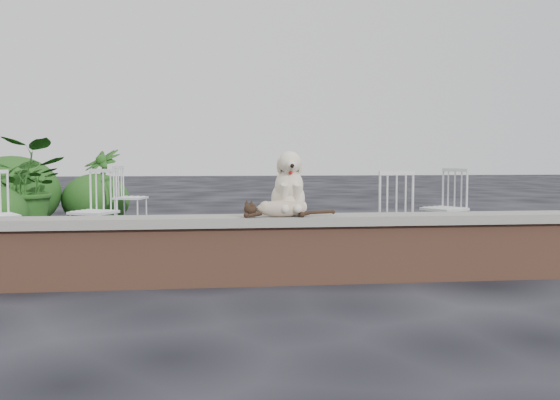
{
  "coord_description": "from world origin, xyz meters",
  "views": [
    {
      "loc": [
        -0.22,
        -5.25,
        1.08
      ],
      "look_at": [
        0.45,
        0.2,
        0.7
      ],
      "focal_mm": 39.93,
      "sensor_mm": 36.0,
      "label": 1
    }
  ],
  "objects": [
    {
      "name": "potted_plant_a",
      "position": [
        -2.67,
        3.77,
        0.67
      ],
      "size": [
        1.33,
        1.19,
        1.34
      ],
      "primitive_type": "imported",
      "rotation": [
        0.0,
        0.0,
        -0.13
      ],
      "color": "#204C15",
      "rests_on": "ground"
    },
    {
      "name": "chair_b",
      "position": [
        -1.46,
        2.0,
        0.47
      ],
      "size": [
        0.75,
        0.75,
        0.94
      ],
      "primitive_type": null,
      "rotation": [
        0.0,
        0.0,
        -0.47
      ],
      "color": "white",
      "rests_on": "ground"
    },
    {
      "name": "shrubbery",
      "position": [
        -2.86,
        4.65,
        0.46
      ],
      "size": [
        2.5,
        2.81,
        1.16
      ],
      "color": "#204C15",
      "rests_on": "ground"
    },
    {
      "name": "capstone",
      "position": [
        0.0,
        0.0,
        0.54
      ],
      "size": [
        6.2,
        0.4,
        0.08
      ],
      "primitive_type": "cube",
      "color": "slate",
      "rests_on": "brick_wall"
    },
    {
      "name": "dog",
      "position": [
        0.5,
        0.04,
        0.86
      ],
      "size": [
        0.37,
        0.48,
        0.56
      ],
      "primitive_type": null,
      "rotation": [
        0.0,
        0.0,
        -0.01
      ],
      "color": "beige",
      "rests_on": "capstone"
    },
    {
      "name": "chair_c",
      "position": [
        1.65,
        0.9,
        0.47
      ],
      "size": [
        0.64,
        0.64,
        0.94
      ],
      "primitive_type": null,
      "rotation": [
        0.0,
        0.0,
        3.3
      ],
      "color": "white",
      "rests_on": "ground"
    },
    {
      "name": "chair_e",
      "position": [
        -1.33,
        4.47,
        0.47
      ],
      "size": [
        0.69,
        0.69,
        0.94
      ],
      "primitive_type": null,
      "rotation": [
        0.0,
        0.0,
        1.29
      ],
      "color": "white",
      "rests_on": "ground"
    },
    {
      "name": "brick_wall",
      "position": [
        0.0,
        0.0,
        0.25
      ],
      "size": [
        6.0,
        0.3,
        0.5
      ],
      "primitive_type": "cube",
      "color": "brown",
      "rests_on": "ground"
    },
    {
      "name": "ground",
      "position": [
        0.0,
        0.0,
        0.0
      ],
      "size": [
        60.0,
        60.0,
        0.0
      ],
      "primitive_type": "plane",
      "color": "black",
      "rests_on": "ground"
    },
    {
      "name": "chair_d",
      "position": [
        2.68,
        1.95,
        0.47
      ],
      "size": [
        0.76,
        0.76,
        0.94
      ],
      "primitive_type": null,
      "rotation": [
        0.0,
        0.0,
        -1.06
      ],
      "color": "white",
      "rests_on": "ground"
    },
    {
      "name": "potted_plant_b",
      "position": [
        -1.88,
        5.27,
        0.6
      ],
      "size": [
        0.95,
        0.95,
        1.2
      ],
      "primitive_type": "imported",
      "rotation": [
        0.0,
        0.0,
        -0.77
      ],
      "color": "#204C15",
      "rests_on": "ground"
    },
    {
      "name": "cat",
      "position": [
        0.42,
        -0.11,
        0.66
      ],
      "size": [
        0.93,
        0.23,
        0.16
      ],
      "primitive_type": null,
      "rotation": [
        0.0,
        0.0,
        -0.01
      ],
      "color": "tan",
      "rests_on": "capstone"
    }
  ]
}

